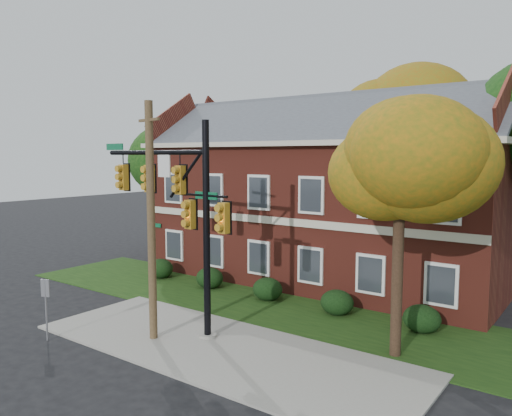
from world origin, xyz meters
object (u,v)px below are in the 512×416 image
Objects in this scene: hedge_center at (268,289)px; tree_left_rear at (178,154)px; apartment_building at (324,185)px; hedge_left at (210,278)px; tree_near_right at (407,152)px; traffic_signal at (179,203)px; sign_post at (46,299)px; hedge_far_left at (161,269)px; utility_pole at (151,221)px; hedge_far_right at (422,319)px; hedge_right at (337,302)px; tree_far_rear at (404,119)px.

tree_left_rear is at bearing 156.96° from hedge_center.
apartment_building reaches higher than hedge_left.
tree_near_right is 8.16m from traffic_signal.
tree_left_rear is (-9.73, 4.14, 6.16)m from hedge_center.
hedge_left is 8.76m from sign_post.
tree_left_rear reaches higher than hedge_center.
hedge_far_left is 0.17× the size of utility_pole.
hedge_far_left is 3.50m from hedge_left.
hedge_left is at bearing 180.00° from hedge_far_right.
utility_pole is (-7.72, -3.57, -2.39)m from tree_near_right.
apartment_building reaches higher than hedge_center.
tree_near_right reaches higher than sign_post.
hedge_right is 3.50m from hedge_far_right.
tree_left_rear reaches higher than sign_post.
traffic_signal is at bearing -163.35° from tree_near_right.
hedge_right is 0.63× the size of sign_post.
hedge_right is at bearing 56.23° from traffic_signal.
utility_pole reaches higher than hedge_center.
sign_post is at bearing -151.32° from tree_near_right.
hedge_far_left is at bearing 180.00° from hedge_center.
hedge_left is 8.01m from utility_pole.
hedge_far_left is 1.00× the size of hedge_center.
traffic_signal is 0.92× the size of utility_pole.
hedge_center and hedge_right have the same top height.
apartment_building is 6.89m from hedge_center.
hedge_center is at bearing 180.00° from hedge_far_right.
hedge_far_left is 0.12× the size of tree_far_rear.
hedge_center is 0.18× the size of traffic_signal.
apartment_building is 13.43× the size of hedge_left.
apartment_building is at bearing 91.35° from traffic_signal.
sign_post is (-4.84, -21.79, -7.33)m from tree_far_rear.
hedge_far_right is 0.16× the size of tree_near_right.
hedge_far_left is at bearing 87.36° from sign_post.
tree_far_rear is (1.34, 13.09, 8.32)m from hedge_center.
tree_far_rear is (-2.16, 13.09, 8.32)m from hedge_right.
hedge_far_right is (10.50, 0.00, 0.00)m from hedge_left.
sign_post is (-7.00, -8.70, 0.99)m from hedge_right.
apartment_building reaches higher than sign_post.
hedge_left is 12.68m from tree_near_right.
tree_near_right reaches higher than hedge_far_right.
traffic_signal is at bearing -44.75° from tree_left_rear.
tree_far_rear is at bearing 110.27° from tree_near_right.
tree_near_right reaches higher than hedge_far_left.
tree_near_right is at bearing -22.36° from tree_left_rear.
hedge_left is 3.50m from hedge_center.
hedge_center is at bearing -23.04° from tree_left_rear.
hedge_far_left and hedge_left have the same top height.
hedge_left is 0.12× the size of tree_far_rear.
utility_pole is (-0.50, -11.66, -0.71)m from apartment_building.
hedge_far_left is 1.00× the size of hedge_right.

